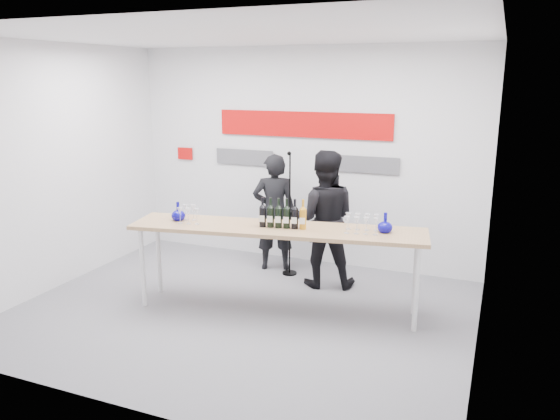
% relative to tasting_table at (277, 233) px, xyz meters
% --- Properties ---
extents(ground, '(5.00, 5.00, 0.00)m').
position_rel_tasting_table_xyz_m(ground, '(-0.34, -0.22, -0.91)').
color(ground, slate).
rests_on(ground, ground).
extents(back_wall, '(5.00, 0.04, 3.00)m').
position_rel_tasting_table_xyz_m(back_wall, '(-0.34, 1.78, 0.59)').
color(back_wall, silver).
rests_on(back_wall, ground).
extents(signage, '(3.38, 0.02, 0.79)m').
position_rel_tasting_table_xyz_m(signage, '(-0.40, 1.75, 0.90)').
color(signage, '#BF0808').
rests_on(signage, back_wall).
extents(tasting_table, '(3.33, 1.21, 0.98)m').
position_rel_tasting_table_xyz_m(tasting_table, '(0.00, 0.00, 0.00)').
color(tasting_table, tan).
rests_on(tasting_table, ground).
extents(wine_bottles, '(0.53, 0.16, 0.33)m').
position_rel_tasting_table_xyz_m(wine_bottles, '(0.07, -0.00, 0.24)').
color(wine_bottles, black).
rests_on(wine_bottles, tasting_table).
extents(decanter_left, '(0.16, 0.16, 0.21)m').
position_rel_tasting_table_xyz_m(decanter_left, '(-1.16, -0.16, 0.18)').
color(decanter_left, '#0A0783').
rests_on(decanter_left, tasting_table).
extents(decanter_right, '(0.16, 0.16, 0.21)m').
position_rel_tasting_table_xyz_m(decanter_right, '(1.15, 0.25, 0.18)').
color(decanter_right, '#0A0783').
rests_on(decanter_right, tasting_table).
extents(glasses_left, '(0.29, 0.24, 0.18)m').
position_rel_tasting_table_xyz_m(glasses_left, '(-1.00, -0.19, 0.17)').
color(glasses_left, silver).
rests_on(glasses_left, tasting_table).
extents(glasses_right, '(0.39, 0.27, 0.18)m').
position_rel_tasting_table_xyz_m(glasses_right, '(0.91, 0.16, 0.17)').
color(glasses_right, silver).
rests_on(glasses_right, tasting_table).
extents(presenter_left, '(0.68, 0.58, 1.60)m').
position_rel_tasting_table_xyz_m(presenter_left, '(-0.56, 1.27, -0.11)').
color(presenter_left, black).
rests_on(presenter_left, ground).
extents(presenter_right, '(0.99, 0.87, 1.73)m').
position_rel_tasting_table_xyz_m(presenter_right, '(0.24, 0.94, -0.04)').
color(presenter_right, black).
rests_on(presenter_right, ground).
extents(mic_stand, '(0.19, 0.19, 1.67)m').
position_rel_tasting_table_xyz_m(mic_stand, '(-0.29, 1.13, -0.40)').
color(mic_stand, black).
rests_on(mic_stand, ground).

